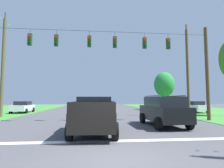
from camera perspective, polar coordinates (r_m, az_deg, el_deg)
name	(u,v)px	position (r m, az deg, el deg)	size (l,w,h in m)	color
ground_plane	(113,157)	(6.30, 0.43, -21.52)	(120.00, 120.00, 0.00)	#47474C
stop_bar_stripe	(108,141)	(8.39, -1.19, -17.19)	(15.77, 0.45, 0.01)	white
lane_dash_0	(102,123)	(14.30, -3.06, -11.95)	(0.15, 2.50, 0.01)	white
lane_dash_1	(100,116)	(20.54, -3.84, -9.71)	(0.15, 2.50, 0.01)	white
lane_dash_2	(98,110)	(29.83, -4.38, -8.11)	(0.15, 2.50, 0.01)	white
lane_dash_3	(97,108)	(37.46, -4.63, -7.39)	(0.15, 2.50, 0.01)	white
lane_dash_4	(97,108)	(38.24, -4.64, -7.33)	(0.15, 2.50, 0.01)	white
overhead_signal_span	(101,64)	(15.28, -3.38, 6.15)	(18.71, 0.31, 8.12)	brown
pickup_truck	(94,115)	(10.29, -5.56, -9.41)	(2.44, 5.47, 1.95)	black
suv_black	(163,110)	(13.18, 15.51, -7.80)	(2.31, 4.85, 2.05)	black
distant_car_crossing_white	(109,106)	(28.64, -0.89, -6.69)	(2.33, 4.45, 1.52)	silver
distant_car_oncoming	(195,107)	(27.61, 24.23, -6.37)	(2.09, 4.34, 1.52)	silver
distant_car_far_parked	(23,107)	(27.09, -25.78, -6.36)	(2.07, 4.32, 1.52)	silver
utility_pole_mid_right	(188,71)	(21.46, 22.29, 3.81)	(0.28, 1.67, 9.95)	brown
utility_pole_near_left	(3,66)	(21.92, -30.60, 4.86)	(0.33, 1.84, 10.82)	brown
tree_roadside_far_right	(164,85)	(31.96, 15.80, -0.17)	(3.34, 3.34, 6.30)	brown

